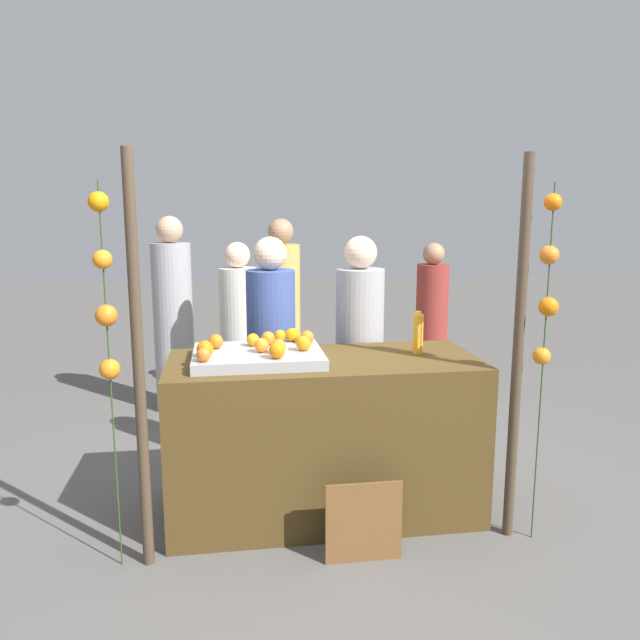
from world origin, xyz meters
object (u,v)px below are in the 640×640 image
Objects in this scene: orange_0 at (292,335)px; chalkboard_sign at (363,523)px; orange_1 at (277,350)px; stall_counter at (324,436)px; juice_bottle at (418,333)px; vendor_left at (272,366)px; vendor_right at (359,363)px.

orange_0 reaches higher than chalkboard_sign.
stall_counter is at bearing 34.10° from orange_1.
juice_bottle is 0.16× the size of vendor_left.
orange_1 is at bearing -106.94° from orange_0.
vendor_left reaches higher than chalkboard_sign.
chalkboard_sign is (0.40, -0.37, -0.83)m from orange_1.
vendor_right is (0.33, 0.58, 0.28)m from stall_counter.
vendor_left is at bearing 146.62° from juice_bottle.
orange_0 is (-0.16, 0.22, 0.57)m from stall_counter.
stall_counter is 0.63m from chalkboard_sign.
vendor_right reaches higher than orange_1.
juice_bottle reaches higher than orange_0.
orange_1 reaches higher than stall_counter.
chalkboard_sign is (-0.46, -0.62, -0.85)m from juice_bottle.
orange_1 is at bearing 137.35° from chalkboard_sign.
orange_0 is at bearing -143.95° from vendor_right.
chalkboard_sign is (0.28, -0.78, -0.83)m from orange_0.
orange_1 is at bearing -91.83° from vendor_left.
vendor_left is at bearing 104.66° from orange_0.
orange_0 is 0.32× the size of juice_bottle.
vendor_left is 0.59m from vendor_right.
chalkboard_sign is at bearing -72.14° from vendor_left.
orange_0 is 0.19× the size of chalkboard_sign.
vendor_right reaches higher than juice_bottle.
stall_counter reaches higher than chalkboard_sign.
orange_0 is at bearing 125.58° from stall_counter.
chalkboard_sign is (0.12, -0.56, -0.26)m from stall_counter.
stall_counter is 0.82m from juice_bottle.
juice_bottle is 0.58× the size of chalkboard_sign.
orange_0 is at bearing -75.34° from vendor_left.
chalkboard_sign is at bearing -70.61° from orange_0.
chalkboard_sign is at bearing -42.65° from orange_1.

